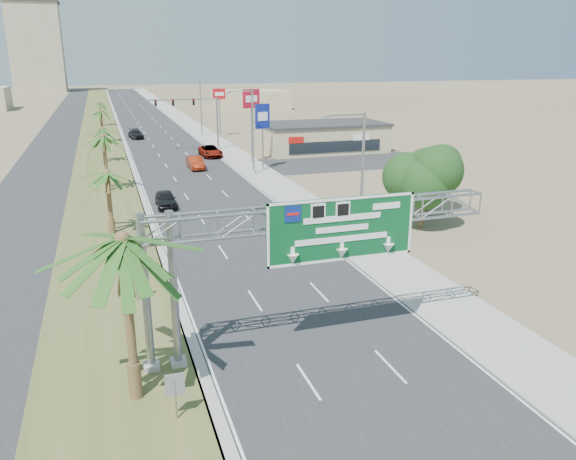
% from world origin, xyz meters
% --- Properties ---
extents(road, '(12.00, 300.00, 0.02)m').
position_xyz_m(road, '(0.00, 110.00, 0.01)').
color(road, '#28282B').
rests_on(road, ground).
extents(sidewalk_right, '(4.00, 300.00, 0.10)m').
position_xyz_m(sidewalk_right, '(8.50, 110.00, 0.05)').
color(sidewalk_right, '#9E9B93').
rests_on(sidewalk_right, ground).
extents(median_grass, '(7.00, 300.00, 0.12)m').
position_xyz_m(median_grass, '(-10.00, 110.00, 0.06)').
color(median_grass, '#455625').
rests_on(median_grass, ground).
extents(opposing_road, '(8.00, 300.00, 0.02)m').
position_xyz_m(opposing_road, '(-17.00, 110.00, 0.01)').
color(opposing_road, '#28282B').
rests_on(opposing_road, ground).
extents(sign_gantry, '(16.75, 1.24, 7.50)m').
position_xyz_m(sign_gantry, '(-1.06, 9.93, 6.06)').
color(sign_gantry, gray).
rests_on(sign_gantry, ground).
extents(palm_near, '(5.70, 5.70, 8.35)m').
position_xyz_m(palm_near, '(-9.20, 8.00, 6.93)').
color(palm_near, brown).
rests_on(palm_near, ground).
extents(palm_row_b, '(3.99, 3.99, 5.95)m').
position_xyz_m(palm_row_b, '(-9.50, 32.00, 4.90)').
color(palm_row_b, brown).
rests_on(palm_row_b, ground).
extents(palm_row_c, '(3.99, 3.99, 6.75)m').
position_xyz_m(palm_row_c, '(-9.50, 48.00, 5.66)').
color(palm_row_c, brown).
rests_on(palm_row_c, ground).
extents(palm_row_d, '(3.99, 3.99, 5.45)m').
position_xyz_m(palm_row_d, '(-9.50, 66.00, 4.42)').
color(palm_row_d, brown).
rests_on(palm_row_d, ground).
extents(palm_row_e, '(3.99, 3.99, 6.15)m').
position_xyz_m(palm_row_e, '(-9.50, 85.00, 5.09)').
color(palm_row_e, brown).
rests_on(palm_row_e, ground).
extents(palm_row_f, '(3.99, 3.99, 5.75)m').
position_xyz_m(palm_row_f, '(-9.50, 110.00, 4.71)').
color(palm_row_f, brown).
rests_on(palm_row_f, ground).
extents(streetlight_near, '(3.27, 0.44, 10.00)m').
position_xyz_m(streetlight_near, '(7.30, 22.00, 4.69)').
color(streetlight_near, gray).
rests_on(streetlight_near, ground).
extents(streetlight_mid, '(3.27, 0.44, 10.00)m').
position_xyz_m(streetlight_mid, '(7.30, 52.00, 4.69)').
color(streetlight_mid, gray).
rests_on(streetlight_mid, ground).
extents(streetlight_far, '(3.27, 0.44, 10.00)m').
position_xyz_m(streetlight_far, '(7.30, 88.00, 4.69)').
color(streetlight_far, gray).
rests_on(streetlight_far, ground).
extents(signal_mast, '(10.28, 0.71, 8.00)m').
position_xyz_m(signal_mast, '(5.17, 71.97, 4.85)').
color(signal_mast, gray).
rests_on(signal_mast, ground).
extents(store_building, '(18.00, 10.00, 4.00)m').
position_xyz_m(store_building, '(22.00, 66.00, 2.00)').
color(store_building, tan).
rests_on(store_building, ground).
extents(oak_near, '(4.50, 4.50, 6.80)m').
position_xyz_m(oak_near, '(15.00, 26.00, 4.53)').
color(oak_near, brown).
rests_on(oak_near, ground).
extents(oak_far, '(3.50, 3.50, 5.60)m').
position_xyz_m(oak_far, '(18.00, 30.00, 3.82)').
color(oak_far, brown).
rests_on(oak_far, ground).
extents(median_signback_a, '(0.75, 0.08, 2.08)m').
position_xyz_m(median_signback_a, '(-7.80, 6.00, 1.45)').
color(median_signback_a, gray).
rests_on(median_signback_a, ground).
extents(median_signback_b, '(0.75, 0.08, 2.08)m').
position_xyz_m(median_signback_b, '(-8.50, 18.00, 1.45)').
color(median_signback_b, gray).
rests_on(median_signback_b, ground).
extents(tower_distant, '(20.00, 16.00, 35.00)m').
position_xyz_m(tower_distant, '(-32.00, 250.00, 17.50)').
color(tower_distant, gray).
rests_on(tower_distant, ground).
extents(building_distant_right, '(20.00, 12.00, 5.00)m').
position_xyz_m(building_distant_right, '(30.00, 140.00, 2.50)').
color(building_distant_right, tan).
rests_on(building_distant_right, ground).
extents(car_left_lane, '(1.86, 4.51, 1.53)m').
position_xyz_m(car_left_lane, '(-4.43, 39.39, 0.76)').
color(car_left_lane, black).
rests_on(car_left_lane, ground).
extents(car_mid_lane, '(1.80, 4.91, 1.61)m').
position_xyz_m(car_mid_lane, '(1.35, 57.61, 0.80)').
color(car_mid_lane, maroon).
rests_on(car_mid_lane, ground).
extents(car_right_lane, '(2.82, 5.79, 1.58)m').
position_xyz_m(car_right_lane, '(4.88, 66.15, 0.79)').
color(car_right_lane, gray).
rests_on(car_right_lane, ground).
extents(car_far, '(2.61, 5.39, 1.51)m').
position_xyz_m(car_far, '(-4.01, 89.08, 0.76)').
color(car_far, black).
rests_on(car_far, ground).
extents(pole_sign_red_near, '(2.40, 0.91, 9.87)m').
position_xyz_m(pole_sign_red_near, '(9.25, 59.31, 7.83)').
color(pole_sign_red_near, gray).
rests_on(pole_sign_red_near, ground).
extents(pole_sign_blue, '(1.99, 0.94, 8.36)m').
position_xyz_m(pole_sign_blue, '(9.38, 54.47, 6.29)').
color(pole_sign_blue, gray).
rests_on(pole_sign_blue, ground).
extents(pole_sign_red_far, '(2.20, 0.36, 8.60)m').
position_xyz_m(pole_sign_red_far, '(10.61, 86.89, 6.80)').
color(pole_sign_red_far, gray).
rests_on(pole_sign_red_far, ground).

